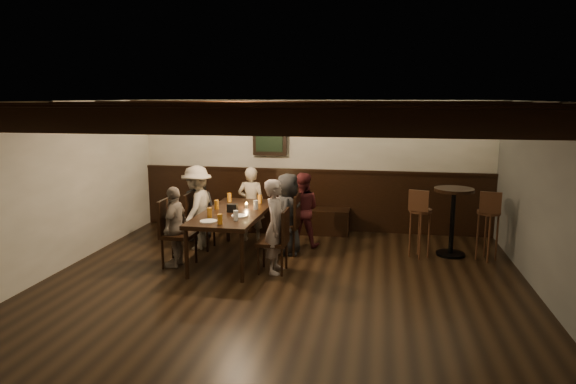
% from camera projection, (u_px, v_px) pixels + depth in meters
% --- Properties ---
extents(room, '(7.00, 7.00, 7.00)m').
position_uv_depth(room, '(286.00, 183.00, 8.32)').
color(room, black).
rests_on(room, ground).
extents(dining_table, '(0.92, 2.01, 0.75)m').
position_uv_depth(dining_table, '(234.00, 215.00, 7.75)').
color(dining_table, black).
rests_on(dining_table, floor).
extents(chair_left_near, '(0.42, 0.42, 0.91)m').
position_uv_depth(chair_left_near, '(200.00, 232.00, 8.39)').
color(chair_left_near, black).
rests_on(chair_left_near, floor).
extents(chair_left_far, '(0.46, 0.46, 0.99)m').
position_uv_depth(chair_left_far, '(178.00, 246.00, 7.52)').
color(chair_left_far, black).
rests_on(chair_left_far, floor).
extents(chair_right_near, '(0.44, 0.44, 0.96)m').
position_uv_depth(chair_right_near, '(286.00, 235.00, 8.13)').
color(chair_right_near, black).
rests_on(chair_right_near, floor).
extents(chair_right_far, '(0.42, 0.42, 0.91)m').
position_uv_depth(chair_right_far, '(274.00, 253.00, 7.26)').
color(chair_right_far, black).
rests_on(chair_right_far, floor).
extents(person_bench_left, '(0.60, 0.39, 1.21)m').
position_uv_depth(person_bench_left, '(198.00, 206.00, 8.80)').
color(person_bench_left, '#252628').
rests_on(person_bench_left, floor).
extents(person_bench_centre, '(0.47, 0.31, 1.29)m').
position_uv_depth(person_bench_centre, '(251.00, 204.00, 8.78)').
color(person_bench_centre, gray).
rests_on(person_bench_centre, floor).
extents(person_bench_right, '(0.60, 0.47, 1.24)m').
position_uv_depth(person_bench_right, '(302.00, 210.00, 8.47)').
color(person_bench_right, '#551D21').
rests_on(person_bench_right, floor).
extents(person_left_near, '(0.52, 0.89, 1.37)m').
position_uv_depth(person_left_near, '(197.00, 207.00, 8.33)').
color(person_left_near, '#9E9586').
rests_on(person_left_near, floor).
extents(person_left_far, '(0.30, 0.70, 1.19)m').
position_uv_depth(person_left_far, '(175.00, 226.00, 7.47)').
color(person_left_far, gray).
rests_on(person_left_far, floor).
extents(person_right_near, '(0.41, 0.63, 1.29)m').
position_uv_depth(person_right_near, '(288.00, 214.00, 8.06)').
color(person_right_near, black).
rests_on(person_right_near, floor).
extents(person_right_far, '(0.32, 0.49, 1.33)m').
position_uv_depth(person_right_far, '(276.00, 226.00, 7.19)').
color(person_right_far, gray).
rests_on(person_right_far, floor).
extents(pint_a, '(0.07, 0.07, 0.14)m').
position_uv_depth(pint_a, '(229.00, 197.00, 8.46)').
color(pint_a, '#BF7219').
rests_on(pint_a, dining_table).
extents(pint_b, '(0.07, 0.07, 0.14)m').
position_uv_depth(pint_b, '(260.00, 199.00, 8.31)').
color(pint_b, '#BF7219').
rests_on(pint_b, dining_table).
extents(pint_c, '(0.07, 0.07, 0.14)m').
position_uv_depth(pint_c, '(217.00, 205.00, 7.88)').
color(pint_c, '#BF7219').
rests_on(pint_c, dining_table).
extents(pint_d, '(0.07, 0.07, 0.14)m').
position_uv_depth(pint_d, '(256.00, 205.00, 7.87)').
color(pint_d, silver).
rests_on(pint_d, dining_table).
extents(pint_e, '(0.07, 0.07, 0.14)m').
position_uv_depth(pint_e, '(210.00, 213.00, 7.33)').
color(pint_e, '#BF7219').
rests_on(pint_e, dining_table).
extents(pint_f, '(0.07, 0.07, 0.14)m').
position_uv_depth(pint_f, '(236.00, 215.00, 7.16)').
color(pint_f, silver).
rests_on(pint_f, dining_table).
extents(pint_g, '(0.07, 0.07, 0.14)m').
position_uv_depth(pint_g, '(220.00, 219.00, 6.95)').
color(pint_g, '#BF7219').
rests_on(pint_g, dining_table).
extents(plate_near, '(0.24, 0.24, 0.01)m').
position_uv_depth(plate_near, '(208.00, 221.00, 7.09)').
color(plate_near, white).
rests_on(plate_near, dining_table).
extents(plate_far, '(0.24, 0.24, 0.01)m').
position_uv_depth(plate_far, '(239.00, 216.00, 7.42)').
color(plate_far, white).
rests_on(plate_far, dining_table).
extents(condiment_caddy, '(0.15, 0.10, 0.12)m').
position_uv_depth(condiment_caddy, '(232.00, 208.00, 7.68)').
color(condiment_caddy, black).
rests_on(condiment_caddy, dining_table).
extents(candle, '(0.05, 0.05, 0.05)m').
position_uv_depth(candle, '(246.00, 206.00, 8.01)').
color(candle, beige).
rests_on(candle, dining_table).
extents(high_top_table, '(0.60, 0.60, 1.07)m').
position_uv_depth(high_top_table, '(453.00, 212.00, 7.95)').
color(high_top_table, black).
rests_on(high_top_table, floor).
extents(bar_stool_left, '(0.37, 0.38, 1.09)m').
position_uv_depth(bar_stool_left, '(420.00, 232.00, 7.89)').
color(bar_stool_left, '#3A2012').
rests_on(bar_stool_left, floor).
extents(bar_stool_right, '(0.34, 0.36, 1.09)m').
position_uv_depth(bar_stool_right, '(487.00, 234.00, 7.76)').
color(bar_stool_right, '#3A2012').
rests_on(bar_stool_right, floor).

